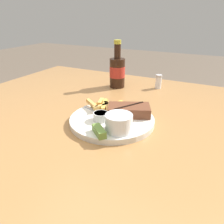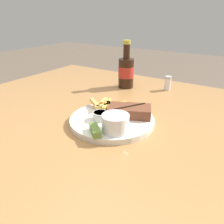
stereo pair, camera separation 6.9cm
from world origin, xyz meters
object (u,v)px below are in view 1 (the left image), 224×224
Objects in this scene: fork_utensil at (97,111)px; salt_shaker at (158,82)px; steak_portion at (129,110)px; pickle_spear at (99,131)px; beer_bottle at (117,71)px; coleslaw_cup at (119,122)px; dipping_sauce_cup at (101,116)px; dinner_plate at (112,120)px.

salt_shaker is (0.10, 0.39, 0.01)m from fork_utensil.
steak_portion reaches higher than pickle_spear.
beer_bottle reaches higher than fork_utensil.
fork_utensil is (-0.12, 0.09, -0.03)m from coleslaw_cup.
dipping_sauce_cup is at bearing -129.13° from steak_portion.
coleslaw_cup is 0.15m from fork_utensil.
fork_utensil is 0.61× the size of beer_bottle.
dipping_sauce_cup is at bearing -32.56° from fork_utensil.
fork_utensil is at bearing -76.31° from beer_bottle.
pickle_spear is at bearing -41.40° from fork_utensil.
fork_utensil is 0.41m from salt_shaker.
dinner_plate is 0.07m from steak_portion.
salt_shaker reaches higher than pickle_spear.
salt_shaker is at bearing 82.63° from dipping_sauce_cup.
salt_shaker reaches higher than dipping_sauce_cup.
dinner_plate is at bearing 0.00° from fork_utensil.
dipping_sauce_cup is 0.07m from fork_utensil.
beer_bottle is 0.20m from salt_shaker.
steak_portion is 2.37× the size of salt_shaker.
beer_bottle is (-0.12, 0.38, 0.04)m from dipping_sauce_cup.
salt_shaker is at bearing 19.81° from beer_bottle.
steak_portion is 0.36m from beer_bottle.
dipping_sauce_cup is (-0.02, -0.03, 0.02)m from dinner_plate.
coleslaw_cup is at bearing -19.25° from fork_utensil.
dinner_plate is 1.77× the size of steak_portion.
coleslaw_cup reaches higher than steak_portion.
pickle_spear reaches higher than dinner_plate.
pickle_spear is (-0.02, -0.16, -0.01)m from steak_portion.
coleslaw_cup reaches higher than pickle_spear.
steak_portion is at bearing -58.02° from beer_bottle.
coleslaw_cup is at bearing -87.45° from salt_shaker.
dinner_plate is 2.06× the size of fork_utensil.
salt_shaker reaches higher than steak_portion.
fork_utensil reaches higher than dinner_plate.
coleslaw_cup is 1.27× the size of pickle_spear.
steak_portion reaches higher than dipping_sauce_cup.
coleslaw_cup is 0.46m from beer_bottle.
coleslaw_cup is 0.36× the size of beer_bottle.
salt_shaker is at bearing 92.55° from coleslaw_cup.
dipping_sauce_cup is at bearing 155.72° from coleslaw_cup.
steak_portion is at bearing 50.87° from dipping_sauce_cup.
coleslaw_cup is at bearing -24.28° from dipping_sauce_cup.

